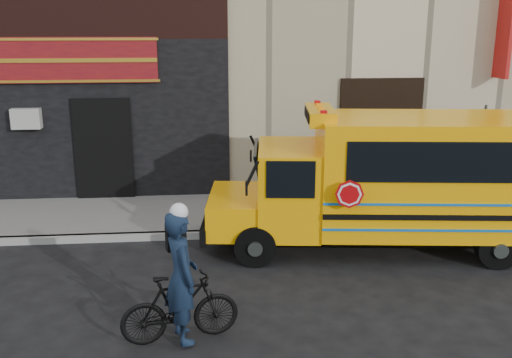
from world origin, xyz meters
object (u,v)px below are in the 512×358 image
at_px(school_bus, 397,178).
at_px(bicycle, 180,308).
at_px(cyclist, 181,280).
at_px(sign_pole, 481,158).

bearing_deg(school_bus, bicycle, -143.00).
relative_size(bicycle, cyclist, 0.88).
distance_m(school_bus, bicycle, 5.41).
height_order(bicycle, cyclist, cyclist).
bearing_deg(sign_pole, cyclist, -144.73).
distance_m(bicycle, cyclist, 0.47).
height_order(school_bus, cyclist, school_bus).
relative_size(school_bus, sign_pole, 2.59).
bearing_deg(bicycle, school_bus, -63.58).
bearing_deg(bicycle, cyclist, -152.84).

